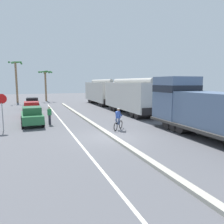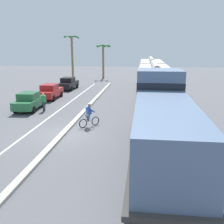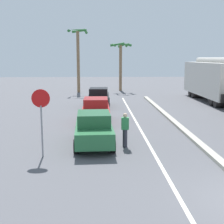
% 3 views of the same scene
% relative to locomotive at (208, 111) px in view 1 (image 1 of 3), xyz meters
% --- Properties ---
extents(ground_plane, '(120.00, 120.00, 0.00)m').
position_rel_locomotive_xyz_m(ground_plane, '(-6.14, 2.52, -1.80)').
color(ground_plane, '#56565B').
extents(median_curb, '(0.36, 36.00, 0.16)m').
position_rel_locomotive_xyz_m(median_curb, '(-6.14, 8.52, -1.72)').
color(median_curb, '#B2AD9E').
rests_on(median_curb, ground).
extents(lane_stripe, '(0.14, 36.00, 0.01)m').
position_rel_locomotive_xyz_m(lane_stripe, '(-8.54, 8.52, -1.79)').
color(lane_stripe, silver).
rests_on(lane_stripe, ground).
extents(locomotive, '(3.10, 11.61, 4.20)m').
position_rel_locomotive_xyz_m(locomotive, '(0.00, 0.00, 0.00)').
color(locomotive, slate).
rests_on(locomotive, ground).
extents(hopper_car_lead, '(2.90, 10.60, 4.18)m').
position_rel_locomotive_xyz_m(hopper_car_lead, '(0.00, 12.16, 0.28)').
color(hopper_car_lead, beige).
rests_on(hopper_car_lead, ground).
extents(hopper_car_middle, '(2.90, 10.60, 4.18)m').
position_rel_locomotive_xyz_m(hopper_car_middle, '(0.00, 23.76, 0.28)').
color(hopper_car_middle, beige).
rests_on(hopper_car_middle, ground).
extents(parked_car_green, '(1.97, 4.27, 1.62)m').
position_rel_locomotive_xyz_m(parked_car_green, '(-11.20, 8.86, -0.98)').
color(parked_car_green, '#286B3D').
rests_on(parked_car_green, ground).
extents(parked_car_red, '(1.84, 4.20, 1.62)m').
position_rel_locomotive_xyz_m(parked_car_red, '(-11.16, 14.12, -0.98)').
color(parked_car_red, red).
rests_on(parked_car_red, ground).
extents(parked_car_black, '(1.96, 4.26, 1.62)m').
position_rel_locomotive_xyz_m(parked_car_black, '(-11.01, 20.72, -0.98)').
color(parked_car_black, black).
rests_on(parked_car_black, ground).
extents(cyclist, '(1.25, 1.25, 1.71)m').
position_rel_locomotive_xyz_m(cyclist, '(-4.80, 4.42, -0.98)').
color(cyclist, black).
rests_on(cyclist, ground).
extents(stop_sign, '(0.76, 0.08, 2.88)m').
position_rel_locomotive_xyz_m(stop_sign, '(-13.34, 7.18, 0.23)').
color(stop_sign, gray).
rests_on(stop_sign, ground).
extents(palm_tree_near, '(2.70, 2.79, 6.13)m').
position_rel_locomotive_xyz_m(palm_tree_near, '(-8.26, 33.92, 2.80)').
color(palm_tree_near, '#846647').
rests_on(palm_tree_near, ground).
extents(palm_tree_far, '(2.30, 2.42, 7.61)m').
position_rel_locomotive_xyz_m(palm_tree_far, '(-13.44, 32.20, 3.44)').
color(palm_tree_far, '#846647').
rests_on(palm_tree_far, ground).
extents(pedestrian_by_cars, '(0.34, 0.22, 1.62)m').
position_rel_locomotive_xyz_m(pedestrian_by_cars, '(-9.73, 8.50, -0.95)').
color(pedestrian_by_cars, '#33333D').
rests_on(pedestrian_by_cars, ground).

